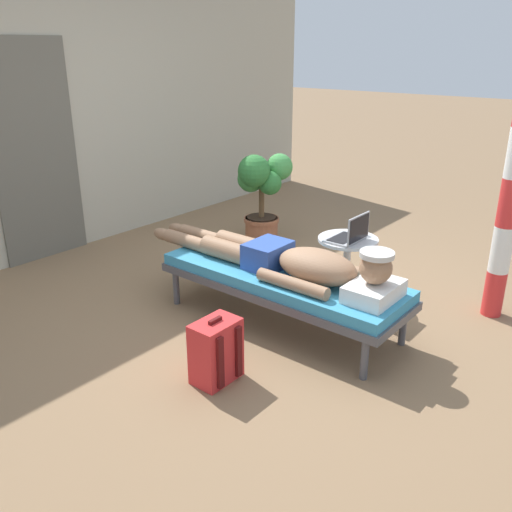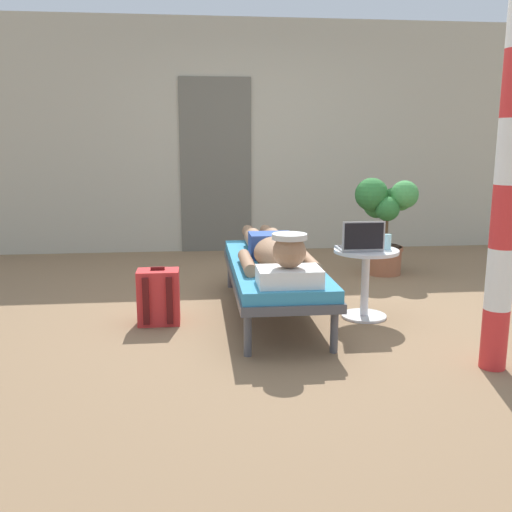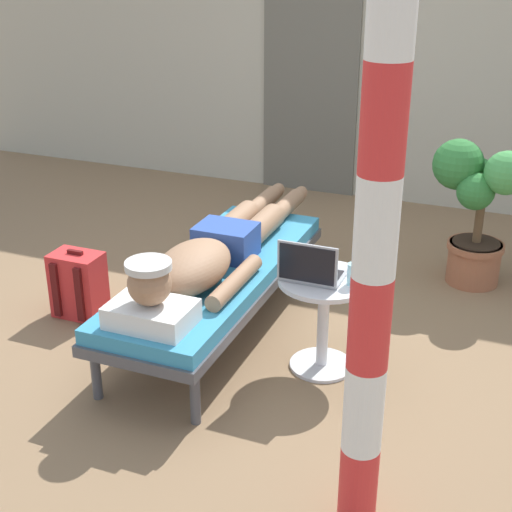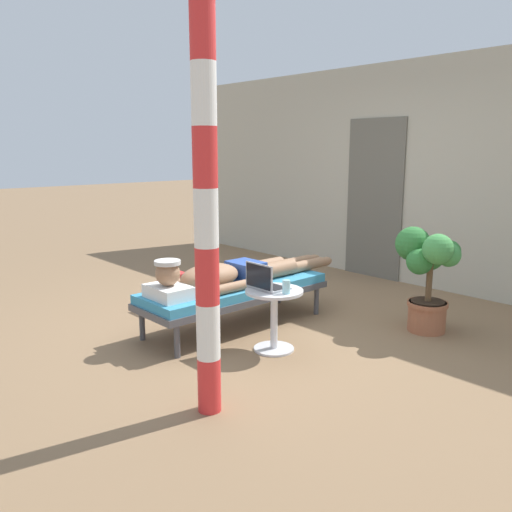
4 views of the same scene
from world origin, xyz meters
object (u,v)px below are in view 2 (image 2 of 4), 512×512
object	(u,v)px
person_reclining	(274,250)
drink_glass	(387,242)
laptop	(361,243)
potted_plant	(385,215)
backpack	(159,297)
porch_post	(511,152)
side_table	(365,271)
lounge_chair	(273,270)

from	to	relation	value
person_reclining	drink_glass	world-z (taller)	person_reclining
laptop	potted_plant	xyz separation A→B (m)	(0.66, 1.41, 0.01)
backpack	laptop	bearing A→B (deg)	-2.74
drink_glass	potted_plant	size ratio (longest dim) A/B	0.12
laptop	porch_post	bearing A→B (deg)	-61.85
person_reclining	potted_plant	xyz separation A→B (m)	(1.28, 1.28, 0.07)
person_reclining	porch_post	distance (m)	1.76
side_table	laptop	size ratio (longest dim) A/B	1.69
laptop	drink_glass	bearing A→B (deg)	10.52
lounge_chair	drink_glass	world-z (taller)	drink_glass
drink_glass	porch_post	size ratio (longest dim) A/B	0.04
drink_glass	porch_post	bearing A→B (deg)	-72.83
side_table	porch_post	distance (m)	1.45
side_table	laptop	distance (m)	0.24
drink_glass	backpack	distance (m)	1.73
person_reclining	potted_plant	bearing A→B (deg)	44.96
laptop	backpack	xyz separation A→B (m)	(-1.47, 0.07, -0.39)
potted_plant	lounge_chair	bearing A→B (deg)	-136.64
person_reclining	side_table	xyz separation A→B (m)	(0.68, -0.08, -0.16)
side_table	porch_post	bearing A→B (deg)	-65.75
side_table	drink_glass	size ratio (longest dim) A/B	4.66
lounge_chair	potted_plant	xyz separation A→B (m)	(1.28, 1.21, 0.25)
person_reclining	porch_post	xyz separation A→B (m)	(1.14, -1.12, 0.73)
lounge_chair	drink_glass	xyz separation A→B (m)	(0.83, -0.16, 0.23)
drink_glass	backpack	size ratio (longest dim) A/B	0.26
lounge_chair	side_table	size ratio (longest dim) A/B	3.63
laptop	potted_plant	world-z (taller)	potted_plant
porch_post	drink_glass	bearing A→B (deg)	107.17
drink_glass	porch_post	world-z (taller)	porch_post
side_table	drink_glass	bearing A→B (deg)	-4.68
laptop	backpack	size ratio (longest dim) A/B	0.73
backpack	potted_plant	size ratio (longest dim) A/B	0.44
side_table	potted_plant	distance (m)	1.51
person_reclining	laptop	size ratio (longest dim) A/B	7.00
laptop	backpack	distance (m)	1.53
drink_glass	person_reclining	bearing A→B (deg)	173.47
side_table	laptop	bearing A→B (deg)	-139.48
side_table	laptop	xyz separation A→B (m)	(-0.06, -0.05, 0.23)
lounge_chair	potted_plant	world-z (taller)	potted_plant
side_table	porch_post	size ratio (longest dim) A/B	0.21
lounge_chair	laptop	distance (m)	0.69
lounge_chair	laptop	size ratio (longest dim) A/B	6.12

